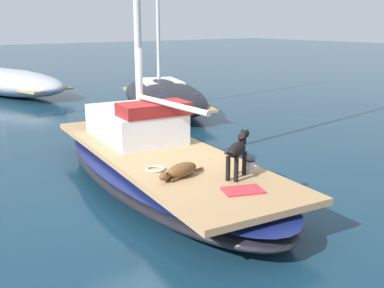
# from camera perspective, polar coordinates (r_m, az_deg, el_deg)

# --- Properties ---
(ground_plane) EXTENTS (120.00, 120.00, 0.00)m
(ground_plane) POSITION_cam_1_polar(r_m,az_deg,el_deg) (8.79, -3.89, -5.03)
(ground_plane) COLOR #143347
(sailboat_main) EXTENTS (3.37, 7.49, 0.66)m
(sailboat_main) POSITION_cam_1_polar(r_m,az_deg,el_deg) (8.69, -3.93, -2.95)
(sailboat_main) COLOR black
(sailboat_main) RESTS_ON ground
(cabin_house) EXTENTS (1.66, 2.37, 0.84)m
(cabin_house) POSITION_cam_1_polar(r_m,az_deg,el_deg) (9.51, -6.87, 2.72)
(cabin_house) COLOR silver
(cabin_house) RESTS_ON sailboat_main
(dog_brown) EXTENTS (0.95, 0.37, 0.22)m
(dog_brown) POSITION_cam_1_polar(r_m,az_deg,el_deg) (7.11, -1.46, -3.33)
(dog_brown) COLOR brown
(dog_brown) RESTS_ON sailboat_main
(dog_black) EXTENTS (0.87, 0.52, 0.70)m
(dog_black) POSITION_cam_1_polar(r_m,az_deg,el_deg) (7.08, 5.67, -0.80)
(dog_black) COLOR black
(dog_black) RESTS_ON sailboat_main
(deck_winch) EXTENTS (0.16, 0.16, 0.21)m
(deck_winch) POSITION_cam_1_polar(r_m,az_deg,el_deg) (7.42, 7.19, -2.72)
(deck_winch) COLOR #B7B7BC
(deck_winch) RESTS_ON sailboat_main
(coiled_rope) EXTENTS (0.32, 0.32, 0.04)m
(coiled_rope) POSITION_cam_1_polar(r_m,az_deg,el_deg) (7.50, -4.56, -3.09)
(coiled_rope) COLOR beige
(coiled_rope) RESTS_ON sailboat_main
(deck_towel) EXTENTS (0.65, 0.54, 0.03)m
(deck_towel) POSITION_cam_1_polar(r_m,az_deg,el_deg) (6.60, 6.29, -5.72)
(deck_towel) COLOR #C6333D
(deck_towel) RESTS_ON sailboat_main
(moored_boat_far_astern) EXTENTS (4.19, 7.20, 8.20)m
(moored_boat_far_astern) POSITION_cam_1_polar(r_m,az_deg,el_deg) (20.98, -21.71, 7.20)
(moored_boat_far_astern) COLOR #B2B7C1
(moored_boat_far_astern) RESTS_ON ground
(moored_boat_starboard_side) EXTENTS (4.40, 6.83, 7.92)m
(moored_boat_starboard_side) POSITION_cam_1_polar(r_m,az_deg,el_deg) (16.00, -3.54, 6.07)
(moored_boat_starboard_side) COLOR black
(moored_boat_starboard_side) RESTS_ON ground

